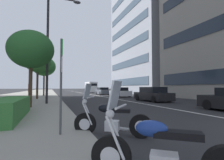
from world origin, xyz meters
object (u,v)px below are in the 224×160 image
car_far_down_avenue (153,94)px  delivery_van_ahead (91,87)px  motorcycle_by_sign_pole (111,120)px  street_lamp_with_banners (53,38)px  motorcycle_far_end_row (161,153)px  car_lead_in_lane (102,91)px  street_tree_near_plaza_corner (38,61)px  street_tree_by_lamp_post (31,50)px  car_approaching_light (120,92)px  parking_sign_by_curb (61,74)px  street_tree_mid_sidewalk (44,67)px  pedestrian_on_plaza (30,92)px

car_far_down_avenue → delivery_van_ahead: delivery_van_ahead is taller
motorcycle_by_sign_pole → street_lamp_with_banners: street_lamp_with_banners is taller
motorcycle_far_end_row → car_lead_in_lane: size_ratio=0.43×
street_tree_near_plaza_corner → car_far_down_avenue: bearing=-116.4°
car_lead_in_lane → street_tree_by_lamp_post: size_ratio=0.88×
car_lead_in_lane → street_tree_by_lamp_post: bearing=151.8°
car_approaching_light → delivery_van_ahead: (19.37, 0.02, 0.80)m
car_approaching_light → parking_sign_by_curb: 21.13m
car_approaching_light → car_lead_in_lane: size_ratio=1.04×
delivery_van_ahead → parking_sign_by_curb: 39.39m
street_tree_mid_sidewalk → pedestrian_on_plaza: 14.03m
motorcycle_far_end_row → motorcycle_by_sign_pole: (2.49, -0.12, 0.00)m
car_approaching_light → delivery_van_ahead: 19.38m
motorcycle_by_sign_pole → car_approaching_light: motorcycle_by_sign_pole is taller
motorcycle_far_end_row → street_tree_by_lamp_post: size_ratio=0.38×
street_tree_near_plaza_corner → parking_sign_by_curb: bearing=-174.1°
delivery_van_ahead → street_tree_by_lamp_post: size_ratio=1.11×
motorcycle_far_end_row → street_tree_by_lamp_post: bearing=-37.5°
car_far_down_avenue → street_tree_near_plaza_corner: 12.67m
street_tree_by_lamp_post → pedestrian_on_plaza: street_tree_by_lamp_post is taller
motorcycle_far_end_row → motorcycle_by_sign_pole: motorcycle_by_sign_pole is taller
motorcycle_by_sign_pole → street_tree_near_plaza_corner: street_tree_near_plaza_corner is taller
parking_sign_by_curb → street_tree_near_plaza_corner: size_ratio=0.48×
motorcycle_by_sign_pole → street_tree_mid_sidewalk: bearing=-53.3°
street_tree_mid_sidewalk → car_approaching_light: bearing=-109.3°
motorcycle_far_end_row → street_tree_by_lamp_post: 10.43m
car_approaching_light → street_lamp_with_banners: bearing=133.3°
street_tree_by_lamp_post → delivery_van_ahead: bearing=-19.1°
delivery_van_ahead → street_tree_by_lamp_post: (-31.30, 10.84, 2.25)m
car_lead_in_lane → car_far_down_avenue: bearing=179.8°
motorcycle_far_end_row → pedestrian_on_plaza: pedestrian_on_plaza is taller
car_lead_in_lane → street_lamp_with_banners: (-17.92, 9.34, 4.51)m
parking_sign_by_curb → pedestrian_on_plaza: (9.00, 1.64, -0.70)m
delivery_van_ahead → street_tree_mid_sidewalk: bearing=144.6°
street_lamp_with_banners → street_tree_near_plaza_corner: (6.22, 1.45, -0.97)m
car_far_down_avenue → car_lead_in_lane: bearing=-0.7°
car_approaching_light → street_tree_near_plaza_corner: bearing=105.3°
car_far_down_avenue → car_lead_in_lane: size_ratio=1.08×
car_approaching_light → delivery_van_ahead: delivery_van_ahead is taller
motorcycle_far_end_row → motorcycle_by_sign_pole: bearing=-55.7°
parking_sign_by_curb → street_tree_mid_sidewalk: 22.79m
delivery_van_ahead → street_lamp_with_banners: street_lamp_with_banners is taller
car_far_down_avenue → delivery_van_ahead: bearing=-1.3°
motorcycle_far_end_row → pedestrian_on_plaza: size_ratio=1.07×
delivery_van_ahead → pedestrian_on_plaza: size_ratio=3.10×
street_tree_near_plaza_corner → pedestrian_on_plaza: street_tree_near_plaza_corner is taller
car_far_down_avenue → street_tree_mid_sidewalk: size_ratio=0.79×
street_tree_mid_sidewalk → motorcycle_by_sign_pole: bearing=-173.7°
motorcycle_far_end_row → car_approaching_light: 23.00m
car_far_down_avenue → street_tree_mid_sidewalk: bearing=38.9°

